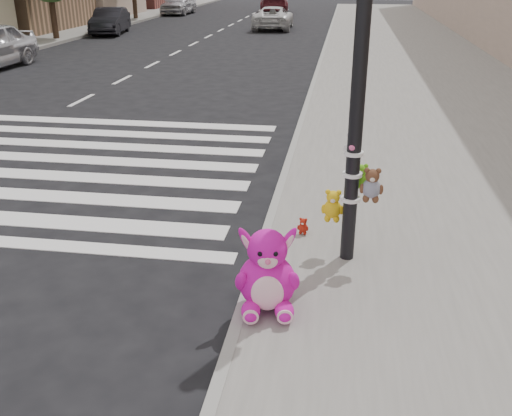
% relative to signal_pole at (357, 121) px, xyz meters
% --- Properties ---
extents(ground, '(120.00, 120.00, 0.00)m').
position_rel_signal_pole_xyz_m(ground, '(-2.61, -1.81, -1.80)').
color(ground, black).
rests_on(ground, ground).
extents(sidewalk_near, '(7.00, 80.00, 0.14)m').
position_rel_signal_pole_xyz_m(sidewalk_near, '(2.39, 8.19, -1.73)').
color(sidewalk_near, slate).
rests_on(sidewalk_near, ground).
extents(curb_edge, '(0.12, 80.00, 0.15)m').
position_rel_signal_pole_xyz_m(curb_edge, '(-1.06, 8.19, -1.73)').
color(curb_edge, gray).
rests_on(curb_edge, ground).
extents(signal_pole, '(0.69, 0.48, 4.00)m').
position_rel_signal_pole_xyz_m(signal_pole, '(0.00, 0.00, 0.00)').
color(signal_pole, black).
rests_on(signal_pole, sidewalk_near).
extents(pink_bunny, '(0.65, 0.74, 0.91)m').
position_rel_signal_pole_xyz_m(pink_bunny, '(-0.80, -1.24, -1.29)').
color(pink_bunny, '#D612A8').
rests_on(pink_bunny, sidewalk_near).
extents(red_teddy, '(0.17, 0.13, 0.23)m').
position_rel_signal_pole_xyz_m(red_teddy, '(-0.57, 0.54, -1.55)').
color(red_teddy, '#A61D10').
rests_on(red_teddy, sidewalk_near).
extents(car_dark_far, '(2.04, 4.17, 1.32)m').
position_rel_signal_pole_xyz_m(car_dark_far, '(-12.41, 23.47, -1.14)').
color(car_dark_far, black).
rests_on(car_dark_far, ground).
extents(car_white_near, '(2.19, 4.49, 1.23)m').
position_rel_signal_pole_xyz_m(car_white_near, '(-4.29, 27.20, -1.19)').
color(car_white_near, silver).
rests_on(car_white_near, ground).
extents(car_maroon_near, '(2.71, 5.32, 1.48)m').
position_rel_signal_pole_xyz_m(car_maroon_near, '(-5.78, 39.54, -1.06)').
color(car_maroon_near, '#581920').
rests_on(car_maroon_near, ground).
extents(car_silver_deep, '(1.85, 4.50, 1.53)m').
position_rel_signal_pole_xyz_m(car_silver_deep, '(-12.41, 36.49, -1.04)').
color(car_silver_deep, '#B6B5BA').
rests_on(car_silver_deep, ground).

